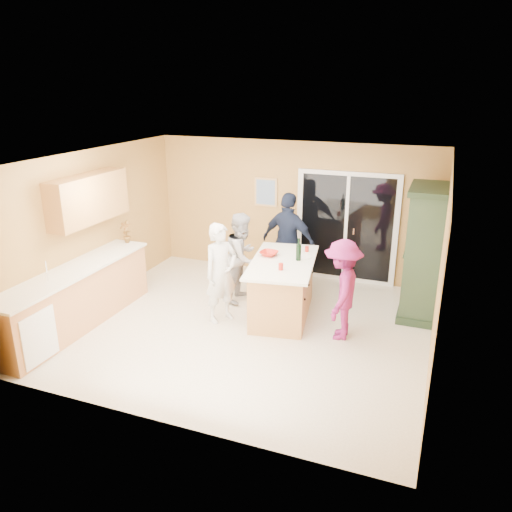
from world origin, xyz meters
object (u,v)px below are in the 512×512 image
(kitchen_island, at_px, (282,290))
(woman_navy, at_px, (288,242))
(woman_grey, at_px, (243,257))
(woman_magenta, at_px, (342,290))
(green_hutch, at_px, (424,254))
(woman_white, at_px, (221,273))

(kitchen_island, bearing_deg, woman_navy, 93.81)
(kitchen_island, xyz_separation_m, woman_grey, (-0.85, 0.38, 0.33))
(woman_grey, xyz_separation_m, woman_magenta, (1.88, -0.77, -0.02))
(green_hutch, bearing_deg, woman_navy, 173.54)
(green_hutch, relative_size, woman_grey, 1.37)
(woman_white, bearing_deg, kitchen_island, -29.14)
(kitchen_island, height_order, woman_navy, woman_navy)
(woman_white, height_order, woman_magenta, woman_white)
(woman_white, bearing_deg, woman_grey, 29.95)
(kitchen_island, bearing_deg, woman_magenta, -29.76)
(woman_white, distance_m, woman_navy, 1.74)
(kitchen_island, distance_m, green_hutch, 2.32)
(green_hutch, distance_m, woman_magenta, 1.65)
(woman_grey, distance_m, woman_navy, 0.96)
(kitchen_island, distance_m, woman_grey, 0.99)
(woman_grey, height_order, woman_navy, woman_navy)
(kitchen_island, height_order, woman_grey, woman_grey)
(woman_white, relative_size, woman_grey, 1.03)
(woman_white, relative_size, woman_magenta, 1.06)
(green_hutch, distance_m, woman_white, 3.23)
(woman_grey, bearing_deg, woman_magenta, -109.40)
(kitchen_island, bearing_deg, woman_white, -158.44)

